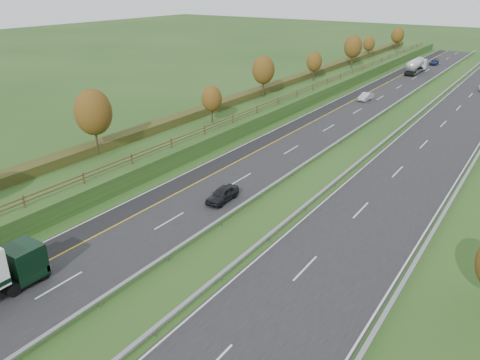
# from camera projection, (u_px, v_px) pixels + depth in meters

# --- Properties ---
(ground) EXTENTS (400.00, 400.00, 0.00)m
(ground) POSITION_uv_depth(u_px,v_px,m) (362.00, 143.00, 64.43)
(ground) COLOR #254719
(ground) RESTS_ON ground
(near_carriageway) EXTENTS (10.50, 200.00, 0.04)m
(near_carriageway) POSITION_uv_depth(u_px,v_px,m) (324.00, 125.00, 72.34)
(near_carriageway) COLOR black
(near_carriageway) RESTS_ON ground
(far_carriageway) EXTENTS (10.50, 200.00, 0.04)m
(far_carriageway) POSITION_uv_depth(u_px,v_px,m) (435.00, 144.00, 63.89)
(far_carriageway) COLOR black
(far_carriageway) RESTS_ON ground
(hard_shoulder) EXTENTS (3.00, 200.00, 0.04)m
(hard_shoulder) POSITION_uv_depth(u_px,v_px,m) (302.00, 121.00, 74.26)
(hard_shoulder) COLOR black
(hard_shoulder) RESTS_ON ground
(lane_markings) EXTENTS (26.75, 200.00, 0.01)m
(lane_markings) POSITION_uv_depth(u_px,v_px,m) (363.00, 132.00, 68.96)
(lane_markings) COLOR silver
(lane_markings) RESTS_ON near_carriageway
(embankment_left) EXTENTS (12.00, 200.00, 2.00)m
(embankment_left) POSITION_uv_depth(u_px,v_px,m) (253.00, 107.00, 78.61)
(embankment_left) COLOR #254719
(embankment_left) RESTS_ON ground
(hedge_left) EXTENTS (2.20, 180.00, 1.10)m
(hedge_left) POSITION_uv_depth(u_px,v_px,m) (243.00, 97.00, 79.03)
(hedge_left) COLOR #313917
(hedge_left) RESTS_ON embankment_left
(fence_left) EXTENTS (0.12, 189.06, 1.20)m
(fence_left) POSITION_uv_depth(u_px,v_px,m) (275.00, 101.00, 75.31)
(fence_left) COLOR #422B19
(fence_left) RESTS_ON embankment_left
(median_barrier_near) EXTENTS (0.32, 200.00, 0.71)m
(median_barrier_near) POSITION_uv_depth(u_px,v_px,m) (360.00, 127.00, 69.19)
(median_barrier_near) COLOR gray
(median_barrier_near) RESTS_ON ground
(median_barrier_far) EXTENTS (0.32, 200.00, 0.71)m
(median_barrier_far) POSITION_uv_depth(u_px,v_px,m) (394.00, 133.00, 66.58)
(median_barrier_far) COLOR gray
(median_barrier_far) RESTS_ON ground
(trees_left) EXTENTS (6.64, 164.30, 7.66)m
(trees_left) POSITION_uv_depth(u_px,v_px,m) (244.00, 79.00, 73.75)
(trees_left) COLOR #2D2116
(trees_left) RESTS_ON embankment_left
(road_tanker) EXTENTS (2.40, 11.22, 3.46)m
(road_tanker) POSITION_uv_depth(u_px,v_px,m) (416.00, 65.00, 112.74)
(road_tanker) COLOR silver
(road_tanker) RESTS_ON near_carriageway
(car_dark_near) EXTENTS (1.86, 4.33, 1.46)m
(car_dark_near) POSITION_uv_depth(u_px,v_px,m) (222.00, 194.00, 47.07)
(car_dark_near) COLOR black
(car_dark_near) RESTS_ON near_carriageway
(car_silver_mid) EXTENTS (1.80, 4.34, 1.40)m
(car_silver_mid) POSITION_uv_depth(u_px,v_px,m) (366.00, 97.00, 87.16)
(car_silver_mid) COLOR #ACACB1
(car_silver_mid) RESTS_ON near_carriageway
(car_small_far) EXTENTS (2.00, 4.68, 1.35)m
(car_small_far) POSITION_uv_depth(u_px,v_px,m) (434.00, 62.00, 124.54)
(car_small_far) COLOR #151C43
(car_small_far) RESTS_ON near_carriageway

